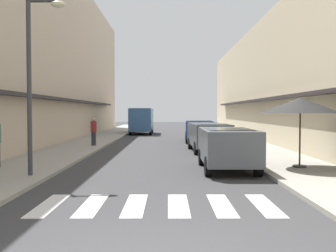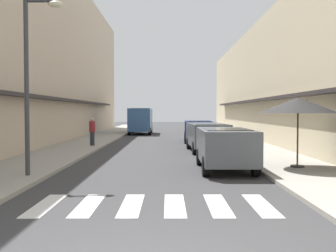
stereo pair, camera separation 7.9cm
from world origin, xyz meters
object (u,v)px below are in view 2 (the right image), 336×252
object	(u,v)px
delivery_van	(140,119)
pedestrian_walking_far	(92,131)
street_lamp	(32,66)
parked_car_near	(225,144)
parked_car_mid	(207,134)
parked_car_far	(197,129)
cafe_umbrella	(298,105)

from	to	relation	value
delivery_van	pedestrian_walking_far	xyz separation A→B (m)	(-1.84, -13.85, -0.45)
street_lamp	pedestrian_walking_far	bearing A→B (deg)	91.28
delivery_van	pedestrian_walking_far	distance (m)	13.98
pedestrian_walking_far	parked_car_near	bearing A→B (deg)	107.02
parked_car_mid	delivery_van	size ratio (longest dim) A/B	0.84
parked_car_near	parked_car_far	world-z (taller)	same
street_lamp	parked_car_mid	bearing A→B (deg)	53.64
delivery_van	parked_car_near	bearing A→B (deg)	-78.74
parked_car_mid	pedestrian_walking_far	bearing A→B (deg)	159.66
parked_car_near	parked_car_far	distance (m)	12.96
parked_car_near	parked_car_mid	size ratio (longest dim) A/B	0.90
parked_car_near	pedestrian_walking_far	distance (m)	10.91
delivery_van	street_lamp	distance (m)	24.65
parked_car_far	delivery_van	size ratio (longest dim) A/B	0.76
delivery_van	parked_car_mid	bearing A→B (deg)	-74.41
street_lamp	cafe_umbrella	bearing A→B (deg)	11.64
delivery_van	pedestrian_walking_far	world-z (taller)	delivery_van
parked_car_mid	street_lamp	world-z (taller)	street_lamp
parked_car_mid	parked_car_far	bearing A→B (deg)	90.00
delivery_van	parked_car_far	bearing A→B (deg)	-65.13
parked_car_near	cafe_umbrella	distance (m)	2.87
delivery_van	pedestrian_walking_far	bearing A→B (deg)	-97.55
parked_car_near	cafe_umbrella	size ratio (longest dim) A/B	1.51
pedestrian_walking_far	parked_car_mid	bearing A→B (deg)	141.03
street_lamp	delivery_van	bearing A→B (deg)	86.27
parked_car_far	parked_car_near	bearing A→B (deg)	-90.00
parked_car_near	street_lamp	distance (m)	6.86
delivery_van	street_lamp	size ratio (longest dim) A/B	0.99
cafe_umbrella	pedestrian_walking_far	size ratio (longest dim) A/B	1.69
street_lamp	parked_car_near	bearing A→B (deg)	16.44
parked_car_far	cafe_umbrella	xyz separation A→B (m)	(2.53, -12.99, 1.36)
parked_car_near	parked_car_far	xyz separation A→B (m)	(-0.00, 12.96, -0.00)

